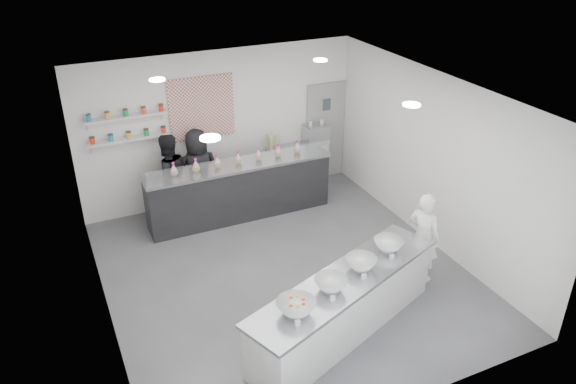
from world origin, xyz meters
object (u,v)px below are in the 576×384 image
at_px(woman_prep, 423,237).
at_px(staff_right, 199,172).
at_px(prep_counter, 344,305).
at_px(staff_left, 169,178).
at_px(espresso_machine, 316,134).
at_px(back_bar, 240,190).
at_px(espresso_ledge, 297,166).

height_order(woman_prep, staff_right, staff_right).
height_order(prep_counter, woman_prep, woman_prep).
bearing_deg(staff_left, woman_prep, 122.00).
height_order(espresso_machine, staff_left, staff_left).
relative_size(prep_counter, staff_left, 1.92).
bearing_deg(back_bar, woman_prep, -58.00).
xyz_separation_m(prep_counter, staff_left, (-1.37, 4.13, 0.40)).
bearing_deg(espresso_machine, woman_prep, -90.91).
bearing_deg(woman_prep, staff_left, 19.39).
xyz_separation_m(back_bar, staff_right, (-0.62, 0.50, 0.29)).
bearing_deg(woman_prep, staff_right, 13.26).
xyz_separation_m(back_bar, woman_prep, (1.90, -3.07, 0.21)).
height_order(back_bar, woman_prep, woman_prep).
distance_m(prep_counter, staff_right, 4.26).
bearing_deg(back_bar, staff_right, 141.21).
bearing_deg(espresso_ledge, prep_counter, -107.56).
bearing_deg(woman_prep, prep_counter, 86.97).
relative_size(staff_left, staff_right, 1.01).
xyz_separation_m(woman_prep, staff_right, (-2.53, 3.57, 0.09)).
bearing_deg(staff_right, woman_prep, 127.10).
height_order(prep_counter, staff_right, staff_right).
bearing_deg(back_bar, espresso_ledge, 24.28).
bearing_deg(staff_right, espresso_machine, -174.17).
distance_m(prep_counter, back_bar, 3.67).
bearing_deg(espresso_ledge, staff_right, -175.23).
relative_size(espresso_ledge, espresso_machine, 2.58).
bearing_deg(woman_prep, espresso_ledge, -16.37).
relative_size(espresso_ledge, woman_prep, 0.83).
distance_m(prep_counter, woman_prep, 1.87).
xyz_separation_m(espresso_machine, woman_prep, (-0.06, -3.75, -0.36)).
height_order(staff_left, staff_right, staff_left).
relative_size(back_bar, espresso_ledge, 2.82).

